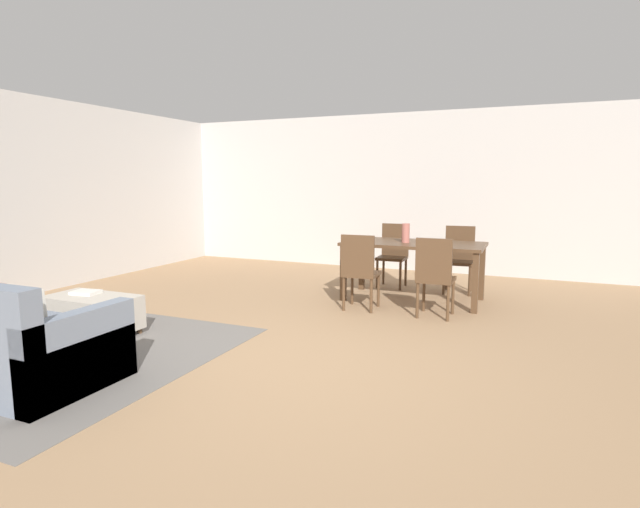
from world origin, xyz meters
name	(u,v)px	position (x,y,z in m)	size (l,w,h in m)	color
ground_plane	(286,363)	(0.00, 0.00, 0.00)	(10.80, 10.80, 0.00)	#9E7A56
wall_back	(419,193)	(0.00, 5.00, 1.35)	(9.00, 0.12, 2.70)	beige
area_rug	(49,351)	(-2.13, -0.59, 0.00)	(3.00, 2.80, 0.01)	slate
ottoman_table	(92,312)	(-2.18, -0.03, 0.23)	(0.93, 0.51, 0.40)	#B7AD9E
dining_table	(413,249)	(0.45, 2.73, 0.67)	(1.77, 0.87, 0.76)	#513823
dining_chair_near_left	(360,268)	(-0.02, 1.96, 0.52)	(0.42, 0.42, 0.92)	#513823
dining_chair_near_right	(435,273)	(0.88, 1.96, 0.52)	(0.40, 0.40, 0.92)	#513823
dining_chair_far_left	(393,251)	(-0.02, 3.51, 0.52)	(0.41, 0.41, 0.92)	#513823
dining_chair_far_right	(459,255)	(0.92, 3.49, 0.52)	(0.42, 0.42, 0.92)	#513823
vase_centerpiece	(406,233)	(0.36, 2.68, 0.88)	(0.10, 0.10, 0.24)	#B26659
book_on_ottoman	(86,292)	(-2.31, 0.02, 0.41)	(0.26, 0.20, 0.03)	silver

